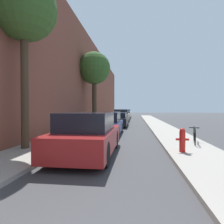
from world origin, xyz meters
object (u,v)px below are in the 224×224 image
Objects in this scene: parked_car_black at (117,120)px; bicycle at (195,135)px; parked_car_navy at (107,124)px; parked_car_champagne at (122,116)px; fire_hydrant at (182,140)px; street_tree_near at (24,10)px; parked_car_grey at (124,115)px; parked_car_red at (88,135)px; street_tree_far at (94,69)px; parked_car_white at (126,114)px.

bicycle is at bearing -63.89° from parked_car_black.
parked_car_navy is 0.92× the size of parked_car_champagne.
parked_car_champagne is (0.02, 11.86, 0.06)m from parked_car_navy.
parked_car_black is at bearing 107.46° from fire_hydrant.
street_tree_near reaches higher than parked_car_navy.
street_tree_near is (-2.34, -22.38, 4.67)m from parked_car_grey.
parked_car_red is at bearing -89.59° from parked_car_grey.
street_tree_far is 12.20m from fire_hydrant.
parked_car_navy is 7.17m from street_tree_near.
parked_car_white reaches higher than bicycle.
parked_car_red is 0.64× the size of street_tree_far.
fire_hydrant is at bearing 7.03° from parked_car_red.
parked_car_navy is at bearing 158.83° from bicycle.
street_tree_far is at bearing -95.99° from parked_car_white.
fire_hydrant is (3.27, -10.39, -0.07)m from parked_car_black.
fire_hydrant is at bearing -55.45° from parked_car_navy.
parked_car_grey is 5.13× the size of fire_hydrant.
fire_hydrant is (3.32, -16.72, -0.17)m from parked_car_champagne.
parked_car_white is at bearing 96.96° from fire_hydrant.
parked_car_white is 0.66× the size of street_tree_near.
parked_car_grey is 0.99× the size of parked_car_white.
parked_car_black is at bearing 76.70° from street_tree_near.
street_tree_far reaches higher than parked_car_grey.
parked_car_champagne reaches higher than bicycle.
street_tree_near is 10.07m from street_tree_far.
parked_car_grey is 5.56m from parked_car_white.
street_tree_near is at bearing -92.62° from street_tree_far.
parked_car_red is 5.24m from street_tree_near.
fire_hydrant is at bearing -62.16° from street_tree_far.
parked_car_grey is at bearing 90.62° from parked_car_black.
parked_car_white is 28.08m from fire_hydrant.
street_tree_near reaches higher than parked_car_grey.
parked_car_black is at bearing -89.48° from parked_car_champagne.
street_tree_far reaches higher than fire_hydrant.
parked_car_navy is at bearing -89.85° from parked_car_white.
parked_car_grey reaches higher than bicycle.
parked_car_champagne is 17.56m from street_tree_near.
parked_car_champagne is 15.50m from bicycle.
street_tree_far is (-1.94, 5.14, 4.48)m from parked_car_navy.
parked_car_black is 0.71× the size of street_tree_far.
parked_car_champagne is (-0.09, 17.12, 0.02)m from parked_car_red.
parked_car_navy is 17.46m from parked_car_grey.
parked_car_grey is at bearing 98.65° from fire_hydrant.
parked_car_grey is at bearing 84.02° from street_tree_near.
parked_car_navy reaches higher than parked_car_grey.
parked_car_red is at bearing -7.59° from street_tree_near.
parked_car_champagne is 8.28m from street_tree_far.
parked_car_navy is 11.86m from parked_car_champagne.
bicycle is (4.26, -14.90, -0.24)m from parked_car_champagne.
parked_car_red is 0.98× the size of parked_car_grey.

